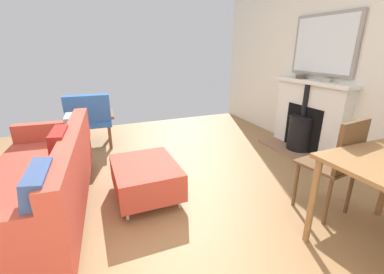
% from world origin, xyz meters
% --- Properties ---
extents(ground_plane, '(5.12, 5.25, 0.01)m').
position_xyz_m(ground_plane, '(0.00, 0.00, -0.00)').
color(ground_plane, olive).
extents(wall_left, '(0.12, 5.25, 2.90)m').
position_xyz_m(wall_left, '(-2.56, 0.00, 1.45)').
color(wall_left, silver).
rests_on(wall_left, ground).
extents(fireplace, '(0.52, 1.23, 1.02)m').
position_xyz_m(fireplace, '(-2.37, -0.26, 0.44)').
color(fireplace, '#93664C').
rests_on(fireplace, ground).
extents(mirror_over_mantel, '(0.04, 0.99, 0.78)m').
position_xyz_m(mirror_over_mantel, '(-2.47, -0.26, 1.47)').
color(mirror_over_mantel, gray).
extents(mantel_bowl_near, '(0.15, 0.15, 0.05)m').
position_xyz_m(mantel_bowl_near, '(-2.38, -0.48, 1.04)').
color(mantel_bowl_near, '#47382D').
rests_on(mantel_bowl_near, fireplace).
extents(mantel_bowl_far, '(0.14, 0.14, 0.05)m').
position_xyz_m(mantel_bowl_far, '(-2.38, -0.06, 1.04)').
color(mantel_bowl_far, '#9E9384').
rests_on(mantel_bowl_far, fireplace).
extents(sofa, '(1.00, 2.05, 0.78)m').
position_xyz_m(sofa, '(0.94, 0.04, 0.34)').
color(sofa, '#B2B2B7').
rests_on(sofa, ground).
extents(ottoman, '(0.61, 0.76, 0.36)m').
position_xyz_m(ottoman, '(0.05, 0.10, 0.23)').
color(ottoman, '#B2B2B7').
rests_on(ottoman, ground).
extents(armchair_accent, '(0.71, 0.64, 0.84)m').
position_xyz_m(armchair_accent, '(0.49, -1.55, 0.47)').
color(armchair_accent, brown).
rests_on(armchair_accent, ground).
extents(dining_chair_near_fireplace, '(0.45, 0.45, 0.90)m').
position_xyz_m(dining_chair_near_fireplace, '(-1.41, 1.01, 0.53)').
color(dining_chair_near_fireplace, brown).
rests_on(dining_chair_near_fireplace, ground).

